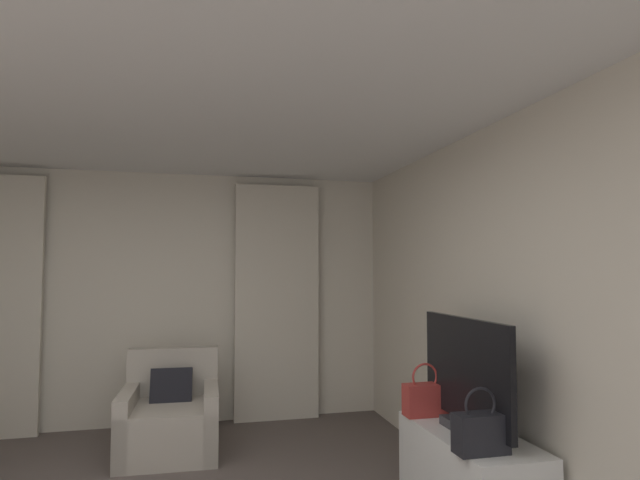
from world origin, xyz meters
name	(u,v)px	position (x,y,z in m)	size (l,w,h in m)	color
wall_window	(144,297)	(0.00, 3.03, 1.30)	(5.12, 0.06, 2.60)	beige
wall_right	(550,318)	(2.53, 0.00, 1.30)	(0.06, 6.12, 2.60)	beige
ceiling	(92,54)	(0.00, 0.00, 2.63)	(5.12, 6.12, 0.06)	white
curtain_right_panel	(277,301)	(1.38, 2.90, 1.25)	(0.90, 0.06, 2.50)	beige
armchair	(170,420)	(0.32, 2.13, 0.28)	(0.84, 0.88, 0.86)	#B2A899
tv_console	(470,477)	(2.21, 0.39, 0.28)	(0.49, 1.13, 0.55)	white
tv_flatscreen	(466,377)	(2.21, 0.42, 0.90)	(0.20, 1.04, 0.72)	#333338
handbag_primary	(425,398)	(2.10, 0.80, 0.67)	(0.30, 0.14, 0.37)	#B73833
handbag_secondary	(481,432)	(2.08, 0.02, 0.67)	(0.30, 0.14, 0.37)	black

